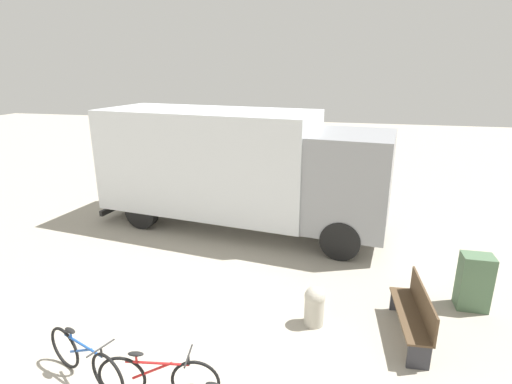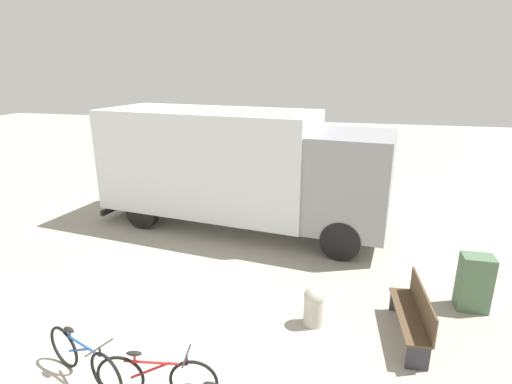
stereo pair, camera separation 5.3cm
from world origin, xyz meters
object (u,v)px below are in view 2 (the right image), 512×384
(bicycle_near, at_px, (84,359))
(bicycle_middle, at_px, (156,378))
(park_bench, at_px, (414,312))
(bollard_near_bench, at_px, (314,305))
(delivery_truck, at_px, (237,165))
(utility_box, at_px, (474,283))

(bicycle_near, height_order, bicycle_middle, same)
(park_bench, distance_m, bicycle_middle, 4.22)
(park_bench, distance_m, bollard_near_bench, 1.67)
(park_bench, relative_size, bollard_near_bench, 2.28)
(park_bench, bearing_deg, bicycle_middle, 117.55)
(delivery_truck, xyz_separation_m, bicycle_near, (-0.56, -6.28, -1.45))
(bicycle_middle, bearing_deg, utility_box, 26.60)
(utility_box, bearing_deg, delivery_truck, 151.14)
(bicycle_near, distance_m, bollard_near_bench, 3.76)
(bicycle_near, bearing_deg, park_bench, 44.40)
(bicycle_near, relative_size, bollard_near_bench, 2.19)
(park_bench, distance_m, bicycle_near, 5.23)
(delivery_truck, relative_size, bicycle_middle, 4.89)
(bicycle_middle, bearing_deg, delivery_truck, 87.20)
(bicycle_near, bearing_deg, bollard_near_bench, 54.59)
(delivery_truck, bearing_deg, park_bench, -37.03)
(delivery_truck, xyz_separation_m, utility_box, (5.44, -3.00, -1.27))
(bicycle_near, height_order, utility_box, utility_box)
(delivery_truck, height_order, bollard_near_bench, delivery_truck)
(bicycle_near, bearing_deg, bicycle_middle, 15.83)
(delivery_truck, xyz_separation_m, park_bench, (4.24, -4.18, -1.32))
(bicycle_middle, relative_size, bollard_near_bench, 2.30)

